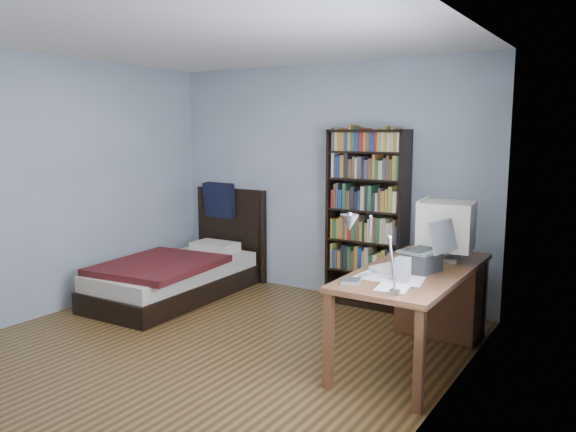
% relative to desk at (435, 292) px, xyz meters
% --- Properties ---
extents(room, '(4.20, 4.24, 2.50)m').
position_rel_desk_xyz_m(room, '(-1.48, -1.34, 0.83)').
color(room, '#4A2E15').
rests_on(room, ground).
extents(desk, '(0.75, 1.73, 0.73)m').
position_rel_desk_xyz_m(desk, '(0.00, 0.00, 0.00)').
color(desk, brown).
rests_on(desk, floor).
extents(crt_monitor, '(0.47, 0.43, 0.49)m').
position_rel_desk_xyz_m(crt_monitor, '(0.08, -0.06, 0.59)').
color(crt_monitor, beige).
rests_on(crt_monitor, desk).
extents(laptop, '(0.38, 0.37, 0.40)m').
position_rel_desk_xyz_m(laptop, '(0.08, -0.54, 0.42)').
color(laptop, '#2D2D30').
rests_on(laptop, desk).
extents(desk_lamp, '(0.22, 0.49, 0.58)m').
position_rel_desk_xyz_m(desk_lamp, '(0.01, -1.59, 0.77)').
color(desk_lamp, '#99999E').
rests_on(desk_lamp, desk).
extents(keyboard, '(0.33, 0.52, 0.05)m').
position_rel_desk_xyz_m(keyboard, '(-0.11, -0.56, 0.33)').
color(keyboard, beige).
rests_on(keyboard, desk).
extents(speaker, '(0.10, 0.10, 0.18)m').
position_rel_desk_xyz_m(speaker, '(0.06, -0.93, 0.40)').
color(speaker, gray).
rests_on(speaker, desk).
extents(soda_can, '(0.06, 0.06, 0.11)m').
position_rel_desk_xyz_m(soda_can, '(-0.10, -0.31, 0.37)').
color(soda_can, '#083B0E').
rests_on(soda_can, desk).
extents(mouse, '(0.06, 0.11, 0.04)m').
position_rel_desk_xyz_m(mouse, '(-0.01, -0.19, 0.33)').
color(mouse, silver).
rests_on(mouse, desk).
extents(phone_silver, '(0.08, 0.12, 0.02)m').
position_rel_desk_xyz_m(phone_silver, '(-0.21, -0.79, 0.32)').
color(phone_silver, '#AFAFB3').
rests_on(phone_silver, desk).
extents(phone_grey, '(0.06, 0.10, 0.02)m').
position_rel_desk_xyz_m(phone_grey, '(-0.23, -0.94, 0.32)').
color(phone_grey, gray).
rests_on(phone_grey, desk).
extents(external_drive, '(0.16, 0.16, 0.03)m').
position_rel_desk_xyz_m(external_drive, '(-0.24, -1.14, 0.32)').
color(external_drive, gray).
rests_on(external_drive, desk).
extents(bookshelf, '(0.81, 0.30, 1.80)m').
position_rel_desk_xyz_m(bookshelf, '(-0.91, 0.60, 0.48)').
color(bookshelf, black).
rests_on(bookshelf, floor).
extents(bed, '(1.12, 2.04, 1.16)m').
position_rel_desk_xyz_m(bed, '(-2.76, -0.20, -0.16)').
color(bed, black).
rests_on(bed, floor).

